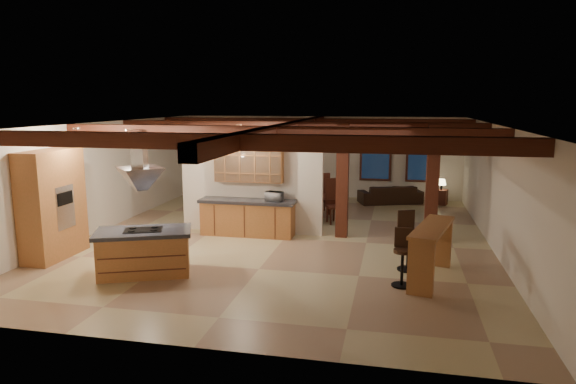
% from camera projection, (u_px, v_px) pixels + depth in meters
% --- Properties ---
extents(ground, '(12.00, 12.00, 0.00)m').
position_uv_depth(ground, '(284.00, 238.00, 13.05)').
color(ground, '#C7B784').
rests_on(ground, ground).
extents(room_walls, '(12.00, 12.00, 12.00)m').
position_uv_depth(room_walls, '(284.00, 169.00, 12.74)').
color(room_walls, silver).
rests_on(room_walls, ground).
extents(ceiling_beams, '(10.00, 12.00, 0.28)m').
position_uv_depth(ceiling_beams, '(284.00, 129.00, 12.57)').
color(ceiling_beams, '#3C190F').
rests_on(ceiling_beams, room_walls).
extents(timber_posts, '(2.50, 0.30, 2.90)m').
position_uv_depth(timber_posts, '(387.00, 170.00, 12.71)').
color(timber_posts, '#3C190F').
rests_on(timber_posts, ground).
extents(partition_wall, '(3.80, 0.18, 2.20)m').
position_uv_depth(partition_wall, '(251.00, 191.00, 13.55)').
color(partition_wall, silver).
rests_on(partition_wall, ground).
extents(pantry_cabinet, '(0.67, 1.60, 2.40)m').
position_uv_depth(pantry_cabinet, '(52.00, 204.00, 11.29)').
color(pantry_cabinet, '#AC6337').
rests_on(pantry_cabinet, ground).
extents(back_counter, '(2.50, 0.66, 0.94)m').
position_uv_depth(back_counter, '(248.00, 217.00, 13.28)').
color(back_counter, '#AC6337').
rests_on(back_counter, ground).
extents(upper_display_cabinet, '(1.80, 0.36, 0.95)m').
position_uv_depth(upper_display_cabinet, '(249.00, 164.00, 13.23)').
color(upper_display_cabinet, '#AC6337').
rests_on(upper_display_cabinet, partition_wall).
extents(range_hood, '(1.10, 1.10, 1.40)m').
position_uv_depth(range_hood, '(141.00, 187.00, 10.05)').
color(range_hood, silver).
rests_on(range_hood, room_walls).
extents(back_windows, '(2.70, 0.07, 1.70)m').
position_uv_depth(back_windows, '(399.00, 157.00, 17.93)').
color(back_windows, '#3C190F').
rests_on(back_windows, room_walls).
extents(framed_art, '(0.65, 0.05, 0.85)m').
position_uv_depth(framed_art, '(279.00, 149.00, 18.78)').
color(framed_art, '#3C190F').
rests_on(framed_art, room_walls).
extents(recessed_cans, '(3.16, 2.46, 0.03)m').
position_uv_depth(recessed_cans, '(152.00, 128.00, 11.20)').
color(recessed_cans, silver).
rests_on(recessed_cans, room_walls).
extents(kitchen_island, '(2.10, 1.61, 0.93)m').
position_uv_depth(kitchen_island, '(144.00, 252.00, 10.28)').
color(kitchen_island, '#AC6337').
rests_on(kitchen_island, ground).
extents(dining_table, '(2.08, 1.52, 0.66)m').
position_uv_depth(dining_table, '(303.00, 208.00, 15.17)').
color(dining_table, '#411B10').
rests_on(dining_table, ground).
extents(sofa, '(2.25, 1.49, 0.61)m').
position_uv_depth(sofa, '(390.00, 194.00, 17.50)').
color(sofa, black).
rests_on(sofa, ground).
extents(microwave, '(0.48, 0.39, 0.23)m').
position_uv_depth(microwave, '(274.00, 196.00, 13.03)').
color(microwave, '#B0B0B5').
rests_on(microwave, back_counter).
extents(bar_counter, '(1.01, 2.13, 1.08)m').
position_uv_depth(bar_counter, '(432.00, 244.00, 9.90)').
color(bar_counter, '#AC6337').
rests_on(bar_counter, ground).
extents(side_table, '(0.51, 0.51, 0.51)m').
position_uv_depth(side_table, '(441.00, 197.00, 17.24)').
color(side_table, '#3C190F').
rests_on(side_table, ground).
extents(table_lamp, '(0.31, 0.31, 0.36)m').
position_uv_depth(table_lamp, '(441.00, 182.00, 17.15)').
color(table_lamp, black).
rests_on(table_lamp, side_table).
extents(bar_stool_a, '(0.38, 0.38, 1.10)m').
position_uv_depth(bar_stool_a, '(403.00, 257.00, 9.62)').
color(bar_stool_a, black).
rests_on(bar_stool_a, ground).
extents(bar_stool_b, '(0.46, 0.47, 1.23)m').
position_uv_depth(bar_stool_b, '(408.00, 240.00, 10.53)').
color(bar_stool_b, black).
rests_on(bar_stool_b, ground).
extents(dining_chairs, '(2.56, 2.56, 1.27)m').
position_uv_depth(dining_chairs, '(303.00, 197.00, 15.12)').
color(dining_chairs, '#3C190F').
rests_on(dining_chairs, ground).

